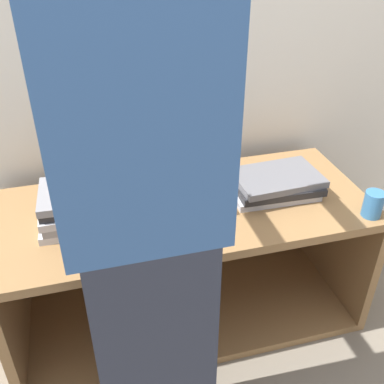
# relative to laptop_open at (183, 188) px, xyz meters

# --- Properties ---
(ground_plane) EXTENTS (12.00, 12.00, 0.00)m
(ground_plane) POSITION_rel_laptop_open_xyz_m (0.00, -0.36, -0.63)
(ground_plane) COLOR #756B5B
(wall_back) EXTENTS (8.00, 0.05, 2.40)m
(wall_back) POSITION_rel_laptop_open_xyz_m (0.00, 0.37, 0.57)
(wall_back) COLOR silver
(wall_back) RESTS_ON ground_plane
(cart) EXTENTS (1.44, 0.62, 0.59)m
(cart) POSITION_rel_laptop_open_xyz_m (0.00, 0.02, -0.34)
(cart) COLOR olive
(cart) RESTS_ON ground_plane
(laptop_open) EXTENTS (0.34, 0.29, 0.24)m
(laptop_open) POSITION_rel_laptop_open_xyz_m (0.00, 0.00, 0.00)
(laptop_open) COLOR #B7B7BC
(laptop_open) RESTS_ON cart
(laptop_stack_left) EXTENTS (0.36, 0.25, 0.14)m
(laptop_stack_left) POSITION_rel_laptop_open_xyz_m (-0.37, -0.05, 0.02)
(laptop_stack_left) COLOR #B7B7BC
(laptop_stack_left) RESTS_ON cart
(laptop_stack_right) EXTENTS (0.36, 0.25, 0.08)m
(laptop_stack_right) POSITION_rel_laptop_open_xyz_m (0.37, -0.05, -0.01)
(laptop_stack_right) COLOR #B7B7BC
(laptop_stack_right) RESTS_ON cart
(person) EXTENTS (0.40, 0.54, 1.81)m
(person) POSITION_rel_laptop_open_xyz_m (-0.23, -0.55, 0.29)
(person) COLOR #2D3342
(person) RESTS_ON ground_plane
(mug) EXTENTS (0.07, 0.07, 0.10)m
(mug) POSITION_rel_laptop_open_xyz_m (0.66, -0.29, 0.00)
(mug) COLOR teal
(mug) RESTS_ON cart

